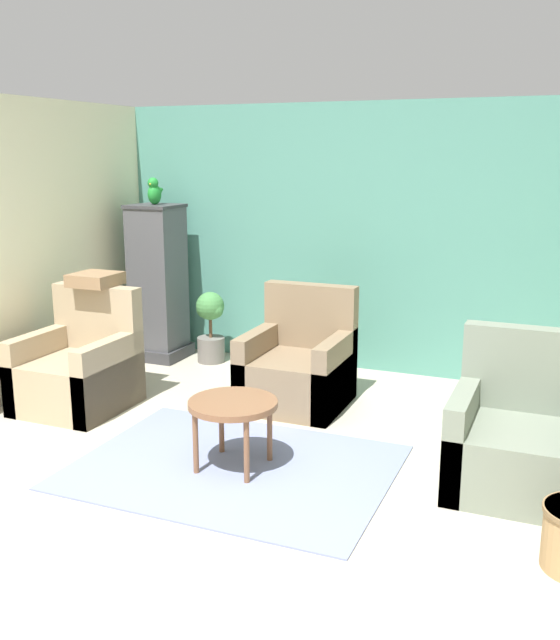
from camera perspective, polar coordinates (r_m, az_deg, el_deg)
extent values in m
plane|color=#B2A893|center=(3.77, -10.92, -18.42)|extent=(20.00, 20.00, 0.00)
cube|color=#4C897A|center=(6.51, 6.11, 6.44)|extent=(4.67, 0.06, 2.40)
cube|color=beige|center=(6.10, -20.54, 5.21)|extent=(0.06, 3.53, 2.40)
cube|color=slate|center=(4.66, -3.71, -11.64)|extent=(1.98, 1.50, 0.01)
cylinder|color=brown|center=(4.50, -3.79, -6.70)|extent=(0.56, 0.56, 0.04)
cylinder|color=brown|center=(4.51, -6.77, -9.78)|extent=(0.04, 0.04, 0.41)
cylinder|color=brown|center=(4.36, -2.69, -10.53)|extent=(0.04, 0.04, 0.41)
cylinder|color=brown|center=(4.80, -4.71, -8.30)|extent=(0.04, 0.04, 0.41)
cylinder|color=brown|center=(4.66, -0.83, -8.94)|extent=(0.04, 0.04, 0.41)
cube|color=#9E896B|center=(5.82, -16.00, -4.90)|extent=(0.77, 0.78, 0.41)
cube|color=#9E896B|center=(5.94, -14.38, 0.22)|extent=(0.77, 0.14, 0.52)
cube|color=#9E896B|center=(6.00, -18.49, -3.63)|extent=(0.12, 0.78, 0.59)
cube|color=#9E896B|center=(5.60, -13.45, -4.47)|extent=(0.12, 0.78, 0.59)
cube|color=slate|center=(4.51, 18.41, -10.46)|extent=(0.77, 0.78, 0.41)
cube|color=slate|center=(4.66, 19.15, -3.69)|extent=(0.77, 0.14, 0.52)
cube|color=slate|center=(4.50, 14.35, -8.96)|extent=(0.12, 0.78, 0.59)
cube|color=#7A664C|center=(5.66, 1.31, -4.89)|extent=(0.77, 0.78, 0.41)
cube|color=#7A664C|center=(5.82, 2.48, 0.36)|extent=(0.77, 0.14, 0.52)
cube|color=#7A664C|center=(5.75, -1.70, -3.64)|extent=(0.12, 0.78, 0.59)
cube|color=#7A664C|center=(5.53, 4.45, -4.38)|extent=(0.12, 0.78, 0.59)
cube|color=#353539|center=(7.12, -9.52, -2.48)|extent=(0.50, 0.50, 0.11)
cube|color=#4C4C51|center=(6.96, -9.75, 3.31)|extent=(0.43, 0.43, 1.34)
cube|color=#353539|center=(6.88, -9.97, 8.96)|extent=(0.45, 0.45, 0.03)
ellipsoid|color=#1E842D|center=(6.87, -10.01, 9.87)|extent=(0.12, 0.15, 0.19)
sphere|color=#1E842D|center=(6.85, -10.13, 10.74)|extent=(0.10, 0.10, 0.10)
cone|color=gold|center=(6.81, -10.33, 10.66)|extent=(0.05, 0.05, 0.05)
cone|color=#1E842D|center=(6.93, -9.70, 9.75)|extent=(0.06, 0.12, 0.16)
cylinder|color=#66605B|center=(6.88, -5.53, -2.36)|extent=(0.26, 0.26, 0.24)
cylinder|color=brown|center=(6.82, -5.57, -0.52)|extent=(0.03, 0.03, 0.21)
sphere|color=#427F42|center=(6.78, -5.61, 1.13)|extent=(0.27, 0.27, 0.27)
sphere|color=#427F42|center=(6.85, -6.04, 0.84)|extent=(0.16, 0.16, 0.16)
sphere|color=#427F42|center=(6.74, -5.18, 0.77)|extent=(0.15, 0.15, 0.15)
cube|color=#846647|center=(5.88, -14.55, 3.17)|extent=(0.35, 0.35, 0.10)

